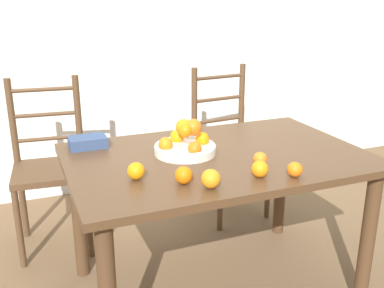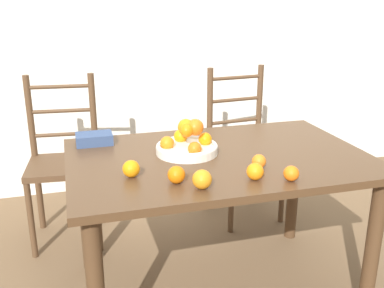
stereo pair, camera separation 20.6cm
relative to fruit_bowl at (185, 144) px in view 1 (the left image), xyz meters
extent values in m
plane|color=brown|center=(0.14, -0.07, -0.79)|extent=(12.00, 12.00, 0.00)
cube|color=silver|center=(0.14, 1.45, 0.51)|extent=(8.00, 0.06, 2.60)
cube|color=#4C331E|center=(0.14, -0.07, -0.06)|extent=(1.42, 0.93, 0.03)
cylinder|color=#4C331E|center=(0.76, -0.45, -0.44)|extent=(0.07, 0.07, 0.71)
cylinder|color=#4C331E|center=(-0.49, 0.31, -0.44)|extent=(0.07, 0.07, 0.71)
cylinder|color=#4C331E|center=(0.76, 0.31, -0.44)|extent=(0.07, 0.07, 0.71)
cylinder|color=silver|center=(0.00, 0.00, -0.03)|extent=(0.30, 0.30, 0.04)
torus|color=silver|center=(0.00, 0.00, -0.01)|extent=(0.30, 0.30, 0.02)
sphere|color=orange|center=(0.09, 0.01, 0.01)|extent=(0.07, 0.07, 0.07)
sphere|color=orange|center=(-0.01, 0.09, 0.01)|extent=(0.07, 0.07, 0.07)
sphere|color=orange|center=(-0.10, 0.01, 0.01)|extent=(0.07, 0.07, 0.07)
sphere|color=orange|center=(0.01, -0.10, 0.01)|extent=(0.06, 0.06, 0.06)
sphere|color=orange|center=(0.04, -0.01, 0.08)|extent=(0.08, 0.08, 0.08)
sphere|color=orange|center=(0.00, 0.01, 0.08)|extent=(0.08, 0.08, 0.08)
sphere|color=orange|center=(-0.01, -0.03, 0.08)|extent=(0.07, 0.07, 0.07)
sphere|color=orange|center=(0.25, -0.28, -0.02)|extent=(0.06, 0.06, 0.06)
sphere|color=orange|center=(-0.14, -0.34, -0.01)|extent=(0.07, 0.07, 0.07)
sphere|color=orange|center=(0.32, -0.44, -0.01)|extent=(0.06, 0.06, 0.06)
sphere|color=orange|center=(-0.05, -0.42, -0.01)|extent=(0.08, 0.08, 0.08)
sphere|color=orange|center=(-0.30, -0.22, -0.01)|extent=(0.07, 0.07, 0.07)
sphere|color=orange|center=(0.18, -0.39, -0.01)|extent=(0.07, 0.07, 0.07)
cylinder|color=#513823|center=(-0.80, 0.51, -0.56)|extent=(0.04, 0.04, 0.47)
cylinder|color=#513823|center=(-0.42, 0.47, -0.56)|extent=(0.04, 0.04, 0.47)
cylinder|color=#513823|center=(-0.77, 0.86, -0.28)|extent=(0.04, 0.04, 1.02)
cylinder|color=#513823|center=(-0.39, 0.83, -0.28)|extent=(0.04, 0.04, 1.02)
cube|color=#513823|center=(-0.59, 0.67, -0.30)|extent=(0.45, 0.44, 0.04)
cylinder|color=#513823|center=(-0.58, 0.85, -0.16)|extent=(0.38, 0.06, 0.02)
cylinder|color=#513823|center=(-0.58, 0.85, 0.00)|extent=(0.38, 0.06, 0.02)
cylinder|color=#513823|center=(-0.58, 0.85, 0.15)|extent=(0.38, 0.06, 0.02)
cylinder|color=#513823|center=(0.42, 0.47, -0.56)|extent=(0.04, 0.04, 0.47)
cylinder|color=#513823|center=(0.80, 0.51, -0.56)|extent=(0.04, 0.04, 0.47)
cylinder|color=#513823|center=(0.38, 0.83, -0.28)|extent=(0.04, 0.04, 1.02)
cylinder|color=#513823|center=(0.76, 0.87, -0.28)|extent=(0.04, 0.04, 1.02)
cube|color=#513823|center=(0.59, 0.67, -0.30)|extent=(0.46, 0.44, 0.04)
cylinder|color=#513823|center=(0.57, 0.85, -0.16)|extent=(0.38, 0.06, 0.02)
cylinder|color=#513823|center=(0.57, 0.85, 0.00)|extent=(0.38, 0.06, 0.02)
cylinder|color=#513823|center=(0.57, 0.85, 0.15)|extent=(0.38, 0.06, 0.02)
cube|color=#334770|center=(-0.42, 0.27, -0.02)|extent=(0.18, 0.13, 0.05)
camera|label=1|loc=(-0.73, -1.91, 0.68)|focal=42.00mm
camera|label=2|loc=(-0.54, -1.98, 0.68)|focal=42.00mm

